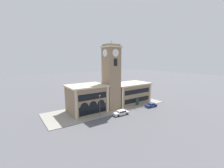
% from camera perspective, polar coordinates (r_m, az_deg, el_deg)
% --- Properties ---
extents(ground_plane, '(300.00, 300.00, 0.00)m').
position_cam_1_polar(ground_plane, '(46.80, 3.29, -10.97)').
color(ground_plane, '#56565B').
extents(sidewalk_kerb, '(41.63, 13.10, 0.15)m').
position_cam_1_polar(sidewalk_kerb, '(51.77, -1.26, -8.86)').
color(sidewalk_kerb, gray).
rests_on(sidewalk_kerb, ground_plane).
extents(clock_tower, '(5.24, 5.24, 22.11)m').
position_cam_1_polar(clock_tower, '(48.26, -0.28, 2.51)').
color(clock_tower, '#897056').
rests_on(clock_tower, ground_plane).
extents(town_hall_left_wing, '(11.52, 9.07, 8.54)m').
position_cam_1_polar(town_hall_left_wing, '(47.08, -9.64, -5.49)').
color(town_hall_left_wing, '#897056').
rests_on(town_hall_left_wing, ground_plane).
extents(town_hall_right_wing, '(14.94, 9.07, 7.56)m').
position_cam_1_polar(town_hall_right_wing, '(56.80, 6.69, -3.38)').
color(town_hall_right_wing, '#897056').
rests_on(town_hall_right_wing, ground_plane).
extents(parked_car_near, '(4.98, 2.05, 1.41)m').
position_cam_1_polar(parked_car_near, '(45.07, 3.49, -10.78)').
color(parked_car_near, silver).
rests_on(parked_car_near, ground_plane).
extents(parked_car_mid, '(4.25, 2.10, 1.34)m').
position_cam_1_polar(parked_car_mid, '(54.01, 14.73, -7.69)').
color(parked_car_mid, navy).
rests_on(parked_car_mid, ground_plane).
extents(street_lamp, '(0.36, 0.36, 6.35)m').
position_cam_1_polar(street_lamp, '(42.27, -4.67, -7.14)').
color(street_lamp, '#4C4C51').
rests_on(street_lamp, sidewalk_kerb).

